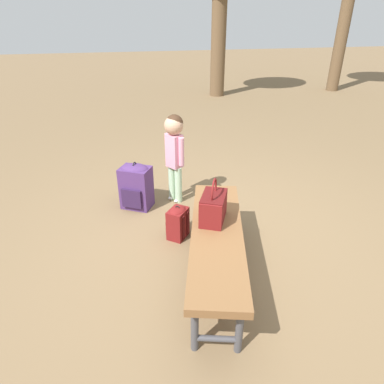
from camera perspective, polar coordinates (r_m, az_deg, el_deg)
ground_plane at (r=3.36m, az=3.78°, el=-7.54°), size 40.00×40.00×0.00m
park_bench at (r=2.67m, az=4.21°, el=-7.68°), size 1.65×0.84×0.45m
handbag at (r=2.72m, az=3.66°, el=-2.41°), size 0.37×0.30×0.37m
child_standing at (r=3.72m, az=-3.00°, el=7.91°), size 0.24×0.21×1.02m
backpack_large at (r=3.79m, az=-9.45°, el=1.19°), size 0.37×0.40×0.55m
backpack_small at (r=3.26m, az=-2.43°, el=-5.02°), size 0.26×0.25×0.35m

